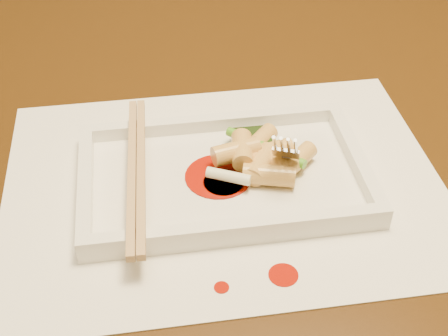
{
  "coord_description": "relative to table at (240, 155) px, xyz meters",
  "views": [
    {
      "loc": [
        -0.11,
        -0.58,
        1.13
      ],
      "look_at": [
        -0.04,
        -0.16,
        0.77
      ],
      "focal_mm": 50.0,
      "sensor_mm": 36.0,
      "label": 1
    }
  ],
  "objects": [
    {
      "name": "sauce_splatter_a",
      "position": [
        -0.01,
        -0.28,
        0.1
      ],
      "size": [
        0.02,
        0.02,
        0.0
      ],
      "primitive_type": "cylinder",
      "color": "#9F1204",
      "rests_on": "placemat"
    },
    {
      "name": "rice_cake_6",
      "position": [
        -0.01,
        -0.16,
        0.12
      ],
      "size": [
        0.04,
        0.05,
        0.02
      ],
      "primitive_type": "cylinder",
      "rotation": [
        1.57,
        0.0,
        2.59
      ],
      "color": "#DDBC67",
      "rests_on": "plate_base"
    },
    {
      "name": "plate_rim_near",
      "position": [
        -0.04,
        -0.23,
        0.12
      ],
      "size": [
        0.26,
        0.01,
        0.01
      ],
      "primitive_type": "cube",
      "color": "white",
      "rests_on": "plate_base"
    },
    {
      "name": "plate_rim_far",
      "position": [
        -0.04,
        -0.09,
        0.12
      ],
      "size": [
        0.26,
        0.01,
        0.01
      ],
      "primitive_type": "cube",
      "color": "white",
      "rests_on": "plate_base"
    },
    {
      "name": "sauce_splatter_b",
      "position": [
        -0.06,
        -0.28,
        0.1
      ],
      "size": [
        0.01,
        0.01,
        0.0
      ],
      "primitive_type": "cylinder",
      "color": "#9F1204",
      "rests_on": "placemat"
    },
    {
      "name": "sauce_blob_0",
      "position": [
        -0.05,
        -0.17,
        0.11
      ],
      "size": [
        0.04,
        0.04,
        0.0
      ],
      "primitive_type": "cylinder",
      "color": "#9F1204",
      "rests_on": "plate_base"
    },
    {
      "name": "sauce_blob_1",
      "position": [
        -0.05,
        -0.16,
        0.11
      ],
      "size": [
        0.06,
        0.06,
        0.0
      ],
      "primitive_type": "cylinder",
      "color": "#9F1204",
      "rests_on": "plate_base"
    },
    {
      "name": "scallion_green",
      "position": [
        -0.0,
        -0.14,
        0.12
      ],
      "size": [
        0.07,
        0.07,
        0.01
      ],
      "primitive_type": "cylinder",
      "rotation": [
        1.57,
        0.0,
        0.79
      ],
      "color": "#3C8C16",
      "rests_on": "plate_base"
    },
    {
      "name": "table",
      "position": [
        0.0,
        0.0,
        0.0
      ],
      "size": [
        1.4,
        0.9,
        0.75
      ],
      "color": "black",
      "rests_on": "ground"
    },
    {
      "name": "rice_cake_3",
      "position": [
        0.02,
        -0.16,
        0.12
      ],
      "size": [
        0.05,
        0.04,
        0.02
      ],
      "primitive_type": "cylinder",
      "rotation": [
        1.57,
        0.0,
        2.33
      ],
      "color": "#DDBC67",
      "rests_on": "plate_base"
    },
    {
      "name": "rice_cake_4",
      "position": [
        -0.01,
        -0.13,
        0.12
      ],
      "size": [
        0.04,
        0.05,
        0.02
      ],
      "primitive_type": "cylinder",
      "rotation": [
        1.57,
        0.0,
        2.39
      ],
      "color": "#DDBC67",
      "rests_on": "plate_base"
    },
    {
      "name": "plate_rim_right",
      "position": [
        0.08,
        -0.16,
        0.12
      ],
      "size": [
        0.01,
        0.14,
        0.01
      ],
      "primitive_type": "cube",
      "color": "white",
      "rests_on": "plate_base"
    },
    {
      "name": "veg_piece",
      "position": [
        -0.01,
        -0.12,
        0.12
      ],
      "size": [
        0.04,
        0.03,
        0.01
      ],
      "primitive_type": "cube",
      "rotation": [
        0.0,
        0.0,
        -0.01
      ],
      "color": "black",
      "rests_on": "plate_base"
    },
    {
      "name": "placemat",
      "position": [
        -0.04,
        -0.16,
        0.1
      ],
      "size": [
        0.4,
        0.3,
        0.0
      ],
      "primitive_type": "cube",
      "color": "white",
      "rests_on": "table"
    },
    {
      "name": "chopstick_b",
      "position": [
        -0.12,
        -0.16,
        0.13
      ],
      "size": [
        0.02,
        0.21,
        0.01
      ],
      "primitive_type": "cube",
      "rotation": [
        0.0,
        0.0,
        -0.05
      ],
      "color": "tan",
      "rests_on": "plate_rim_near"
    },
    {
      "name": "rice_cake_0",
      "position": [
        -0.01,
        -0.18,
        0.12
      ],
      "size": [
        0.05,
        0.03,
        0.02
      ],
      "primitive_type": "cylinder",
      "rotation": [
        1.57,
        0.0,
        1.31
      ],
      "color": "#DDBC67",
      "rests_on": "plate_base"
    },
    {
      "name": "plate_base",
      "position": [
        -0.04,
        -0.16,
        0.11
      ],
      "size": [
        0.26,
        0.16,
        0.01
      ],
      "primitive_type": "cube",
      "color": "white",
      "rests_on": "placemat"
    },
    {
      "name": "rice_cake_5",
      "position": [
        -0.03,
        -0.15,
        0.13
      ],
      "size": [
        0.05,
        0.03,
        0.02
      ],
      "primitive_type": "cylinder",
      "rotation": [
        1.57,
        0.0,
        1.8
      ],
      "color": "#DDBC67",
      "rests_on": "plate_base"
    },
    {
      "name": "rice_cake_2",
      "position": [
        -0.03,
        -0.14,
        0.13
      ],
      "size": [
        0.02,
        0.04,
        0.02
      ],
      "primitive_type": "cylinder",
      "rotation": [
        1.57,
        0.0,
        3.0
      ],
      "color": "#DDBC67",
      "rests_on": "plate_base"
    },
    {
      "name": "rice_cake_1",
      "position": [
        -0.0,
        -0.14,
        0.12
      ],
      "size": [
        0.05,
        0.03,
        0.02
      ],
      "primitive_type": "cylinder",
      "rotation": [
        1.57,
        0.0,
        1.82
      ],
      "color": "#DDBC67",
      "rests_on": "plate_base"
    },
    {
      "name": "rice_cake_7",
      "position": [
        0.01,
        -0.16,
        0.12
      ],
      "size": [
        0.02,
        0.04,
        0.02
      ],
      "primitive_type": "cylinder",
      "rotation": [
        1.57,
        0.0,
        3.07
      ],
      "color": "#DDBC67",
      "rests_on": "plate_base"
    },
    {
      "name": "scallion_white",
      "position": [
        -0.04,
        -0.17,
        0.12
      ],
      "size": [
        0.04,
        0.03,
        0.01
      ],
      "primitive_type": "cylinder",
      "rotation": [
        1.57,
        0.0,
        1.12
      ],
      "color": "#EAEACC",
      "rests_on": "plate_base"
    },
    {
      "name": "chopstick_a",
      "position": [
        -0.13,
        -0.16,
        0.13
      ],
      "size": [
        0.02,
        0.21,
        0.01
      ],
      "primitive_type": "cube",
      "rotation": [
        0.0,
        0.0,
        -0.05
      ],
      "color": "tan",
      "rests_on": "plate_rim_near"
    },
    {
      "name": "plate_rim_left",
      "position": [
        -0.17,
        -0.16,
        0.12
      ],
      "size": [
        0.01,
        0.14,
        0.01
      ],
      "primitive_type": "cube",
      "color": "white",
      "rests_on": "plate_base"
    },
    {
      "name": "fork",
      "position": [
        0.03,
        -0.14,
        0.18
      ],
      "size": [
        0.09,
        0.1,
        0.14
      ],
      "primitive_type": null,
      "color": "silver",
      "rests_on": "plate_base"
    }
  ]
}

